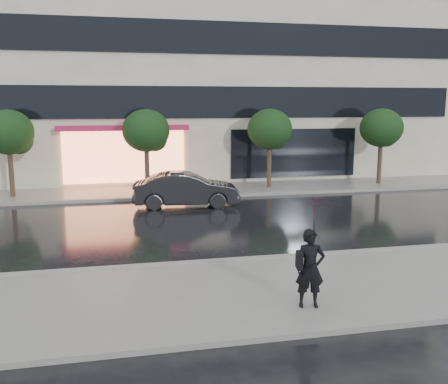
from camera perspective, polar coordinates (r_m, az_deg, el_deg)
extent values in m
plane|color=black|center=(14.83, 5.54, -6.61)|extent=(120.00, 120.00, 0.00)
cube|color=slate|center=(11.92, 10.36, -10.66)|extent=(60.00, 4.50, 0.12)
cube|color=slate|center=(24.53, -1.74, 0.27)|extent=(60.00, 3.50, 0.12)
cube|color=gray|center=(13.91, 6.80, -7.48)|extent=(60.00, 0.25, 0.14)
cube|color=gray|center=(22.83, -0.94, -0.44)|extent=(60.00, 0.25, 0.14)
cube|color=beige|center=(32.17, -4.48, 18.58)|extent=(30.00, 12.00, 18.00)
cube|color=black|center=(25.83, -2.48, 10.22)|extent=(28.00, 0.12, 1.60)
cube|color=black|center=(26.03, -2.54, 17.28)|extent=(28.00, 0.12, 1.60)
cube|color=#FF8C59|center=(25.58, -11.31, 3.97)|extent=(6.00, 0.10, 2.60)
cube|color=#B41B4C|center=(25.14, -11.41, 7.18)|extent=(6.40, 0.70, 0.25)
cube|color=black|center=(27.26, 8.01, 4.44)|extent=(7.00, 0.10, 2.60)
cylinder|color=#33261C|center=(24.17, -23.12, 1.81)|extent=(0.22, 0.22, 2.20)
ellipsoid|color=black|center=(24.00, -23.44, 6.30)|extent=(2.20, 2.20, 1.98)
sphere|color=black|center=(24.15, -22.34, 5.44)|extent=(1.20, 1.20, 1.20)
cylinder|color=#33261C|center=(23.77, -8.78, 2.38)|extent=(0.22, 0.22, 2.20)
ellipsoid|color=black|center=(23.59, -8.90, 6.96)|extent=(2.20, 2.20, 1.98)
sphere|color=black|center=(23.84, -7.94, 6.05)|extent=(1.20, 1.20, 1.20)
cylinder|color=#33261C|center=(24.85, 5.18, 2.79)|extent=(0.22, 0.22, 2.20)
ellipsoid|color=black|center=(24.68, 5.25, 7.17)|extent=(2.20, 2.20, 1.98)
sphere|color=black|center=(25.01, 5.98, 6.28)|extent=(1.20, 1.20, 1.20)
cylinder|color=#33261C|center=(27.24, 17.34, 3.02)|extent=(0.22, 0.22, 2.20)
ellipsoid|color=black|center=(27.08, 17.55, 7.01)|extent=(2.20, 2.20, 1.98)
sphere|color=black|center=(27.48, 18.03, 6.18)|extent=(1.20, 1.20, 1.20)
imported|color=black|center=(20.77, -4.35, 0.30)|extent=(4.49, 1.91, 1.44)
imported|color=black|center=(10.43, 9.82, -8.61)|extent=(0.65, 0.49, 1.63)
imported|color=#380A17|center=(10.15, 10.30, -2.85)|extent=(1.06, 1.08, 0.84)
cylinder|color=black|center=(10.27, 10.22, -5.44)|extent=(0.02, 0.02, 0.81)
cube|color=black|center=(10.27, 8.60, -7.72)|extent=(0.16, 0.32, 0.35)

